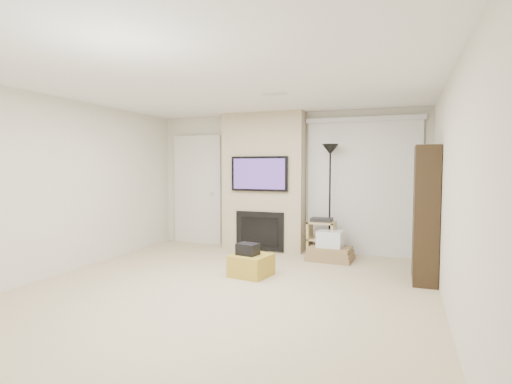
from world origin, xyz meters
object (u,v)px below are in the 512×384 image
(box_stack, at_px, (330,249))
(bookshelf, at_px, (426,214))
(ottoman, at_px, (251,265))
(floor_lamp, at_px, (330,168))
(av_stand, at_px, (322,236))

(box_stack, xyz_separation_m, bookshelf, (1.38, -0.73, 0.72))
(ottoman, bearing_deg, bookshelf, 14.60)
(floor_lamp, height_order, bookshelf, floor_lamp)
(ottoman, distance_m, bookshelf, 2.45)
(bookshelf, bearing_deg, floor_lamp, 143.78)
(ottoman, height_order, av_stand, av_stand)
(av_stand, xyz_separation_m, box_stack, (0.18, -0.21, -0.16))
(floor_lamp, distance_m, bookshelf, 1.91)
(ottoman, distance_m, floor_lamp, 2.29)
(av_stand, distance_m, box_stack, 0.32)
(box_stack, bearing_deg, floor_lamp, 102.65)
(floor_lamp, bearing_deg, box_stack, -77.35)
(ottoman, relative_size, av_stand, 0.76)
(floor_lamp, bearing_deg, ottoman, -115.84)
(ottoman, height_order, floor_lamp, floor_lamp)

